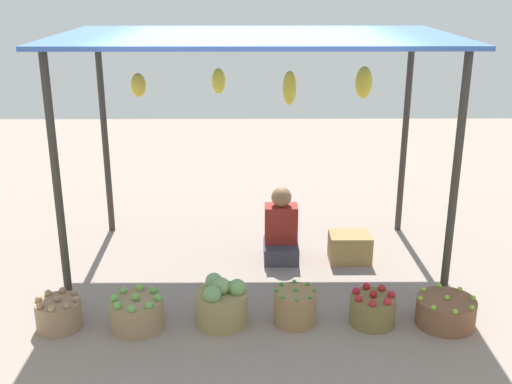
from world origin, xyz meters
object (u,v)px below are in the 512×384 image
object	(u,v)px
basket_potatoes	(59,313)
basket_green_apples	(137,313)
basket_limes	(446,312)
basket_cabbages	(221,304)
vendor_person	(281,231)
basket_green_chilies	(295,307)
basket_red_apples	(372,309)
wooden_crate_near_vendor	(350,247)

from	to	relation	value
basket_potatoes	basket_green_apples	distance (m)	0.66
basket_green_apples	basket_limes	xyz separation A→B (m)	(2.63, 0.03, -0.02)
basket_cabbages	basket_limes	distance (m)	1.92
vendor_person	basket_cabbages	xyz separation A→B (m)	(-0.57, -1.32, -0.12)
vendor_person	basket_cabbages	distance (m)	1.44
basket_green_chilies	basket_red_apples	xyz separation A→B (m)	(0.66, -0.02, -0.01)
basket_green_apples	basket_green_chilies	bearing A→B (deg)	2.90
wooden_crate_near_vendor	vendor_person	bearing A→B (deg)	173.89
basket_potatoes	basket_green_chilies	xyz separation A→B (m)	(2.01, 0.07, 0.02)
basket_cabbages	basket_green_chilies	world-z (taller)	basket_cabbages
basket_green_apples	basket_cabbages	size ratio (longest dim) A/B	1.00
basket_green_apples	basket_green_chilies	size ratio (longest dim) A/B	1.23
basket_limes	basket_potatoes	bearing A→B (deg)	-179.54
vendor_person	basket_green_chilies	xyz separation A→B (m)	(0.06, -1.32, -0.15)
basket_green_chilies	basket_red_apples	size ratio (longest dim) A/B	0.95
basket_potatoes	wooden_crate_near_vendor	size ratio (longest dim) A/B	0.89
basket_green_apples	wooden_crate_near_vendor	distance (m)	2.39
basket_red_apples	wooden_crate_near_vendor	bearing A→B (deg)	90.31
basket_green_chilies	basket_red_apples	bearing A→B (deg)	-1.92
basket_cabbages	wooden_crate_near_vendor	size ratio (longest dim) A/B	1.05
basket_limes	wooden_crate_near_vendor	size ratio (longest dim) A/B	1.17
vendor_person	basket_limes	size ratio (longest dim) A/B	1.55
basket_potatoes	basket_green_apples	world-z (taller)	basket_green_apples
basket_red_apples	wooden_crate_near_vendor	distance (m)	1.26
basket_green_chilies	vendor_person	bearing A→B (deg)	92.73
basket_limes	wooden_crate_near_vendor	bearing A→B (deg)	116.26
basket_potatoes	basket_green_apples	bearing A→B (deg)	-0.09
basket_potatoes	basket_green_apples	xyz separation A→B (m)	(0.66, -0.00, 0.00)
basket_green_apples	wooden_crate_near_vendor	bearing A→B (deg)	33.17
basket_cabbages	basket_red_apples	world-z (taller)	basket_cabbages
basket_green_apples	basket_red_apples	world-z (taller)	basket_green_apples
basket_red_apples	wooden_crate_near_vendor	size ratio (longest dim) A/B	0.90
vendor_person	basket_green_chilies	size ratio (longest dim) A/B	2.11
basket_potatoes	basket_limes	bearing A→B (deg)	0.46
basket_cabbages	basket_red_apples	xyz separation A→B (m)	(1.30, -0.02, -0.04)
basket_cabbages	basket_green_chilies	distance (m)	0.63
basket_cabbages	basket_potatoes	bearing A→B (deg)	-177.22
vendor_person	basket_potatoes	size ratio (longest dim) A/B	2.03
basket_cabbages	basket_red_apples	size ratio (longest dim) A/B	1.16
basket_cabbages	wooden_crate_near_vendor	bearing A→B (deg)	43.92
basket_green_apples	basket_limes	world-z (taller)	basket_green_apples
basket_potatoes	basket_limes	xyz separation A→B (m)	(3.30, 0.03, -0.01)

